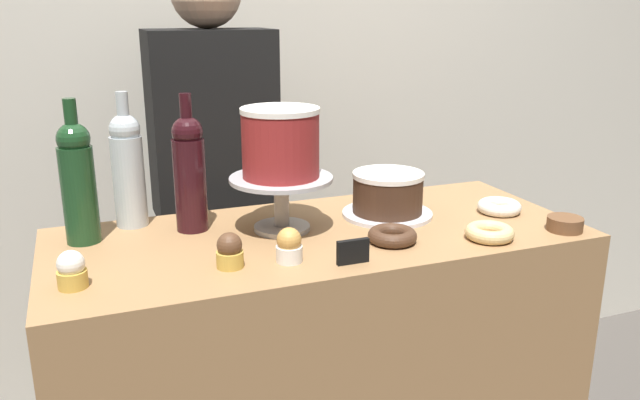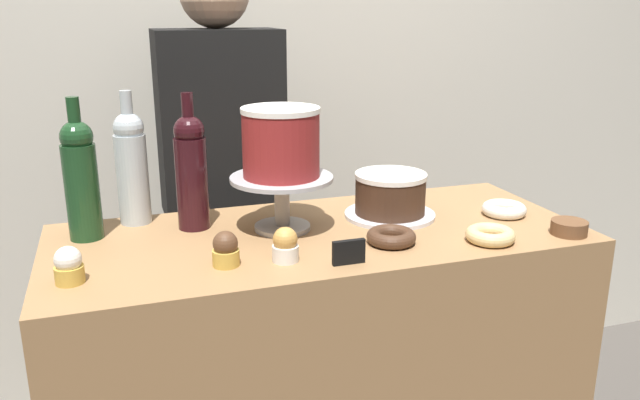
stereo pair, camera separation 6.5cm
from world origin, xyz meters
name	(u,v)px [view 2 (the right image)]	position (x,y,z in m)	size (l,w,h in m)	color
back_wall	(242,56)	(0.00, 0.84, 1.30)	(6.00, 0.05, 2.60)	beige
cake_stand_pedestal	(282,193)	(-0.08, 0.05, 1.04)	(0.24, 0.24, 0.13)	#B2B2B7
white_layer_cake	(281,142)	(-0.08, 0.05, 1.16)	(0.18, 0.18, 0.16)	maroon
silver_serving_platter	(390,215)	(0.21, 0.06, 0.95)	(0.23, 0.23, 0.01)	silver
chocolate_round_cake	(390,193)	(0.21, 0.06, 1.01)	(0.18, 0.18, 0.10)	#3D2619
wine_bottle_clear	(132,166)	(-0.41, 0.22, 1.09)	(0.08, 0.08, 0.33)	#B2BCC1
wine_bottle_green	(81,178)	(-0.52, 0.13, 1.09)	(0.08, 0.08, 0.33)	#193D1E
wine_bottle_dark_red	(191,170)	(-0.28, 0.13, 1.09)	(0.08, 0.08, 0.33)	black
cupcake_vanilla	(69,266)	(-0.55, -0.12, 0.98)	(0.06, 0.06, 0.07)	gold
cupcake_chocolate	(226,250)	(-0.25, -0.13, 0.98)	(0.06, 0.06, 0.07)	gold
cupcake_caramel	(285,245)	(-0.13, -0.15, 0.98)	(0.06, 0.06, 0.07)	white
donut_sugar	(504,209)	(0.49, -0.02, 0.96)	(0.11, 0.11, 0.03)	silver
donut_chocolate	(391,237)	(0.13, -0.12, 0.96)	(0.11, 0.11, 0.03)	#472D1E
donut_glazed	(490,235)	(0.35, -0.18, 0.96)	(0.11, 0.11, 0.03)	#E0C17F
cookie_stack	(569,228)	(0.55, -0.20, 0.96)	(0.08, 0.08, 0.03)	brown
price_sign_chalkboard	(349,252)	(-0.01, -0.20, 0.97)	(0.07, 0.01, 0.05)	black
barista_figure	(224,214)	(-0.14, 0.54, 0.84)	(0.36, 0.22, 1.60)	black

